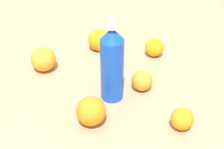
# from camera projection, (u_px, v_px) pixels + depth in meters

# --- Properties ---
(ground_plane) EXTENTS (2.40, 2.40, 0.00)m
(ground_plane) POSITION_uv_depth(u_px,v_px,m) (98.00, 94.00, 0.99)
(ground_plane) COLOR #9E7F60
(water_bottle) EXTENTS (0.07, 0.07, 0.25)m
(water_bottle) POSITION_uv_depth(u_px,v_px,m) (112.00, 64.00, 0.91)
(water_bottle) COLOR blue
(water_bottle) RESTS_ON ground_plane
(orange_0) EXTENTS (0.06, 0.06, 0.06)m
(orange_0) POSITION_uv_depth(u_px,v_px,m) (182.00, 119.00, 0.86)
(orange_0) COLOR orange
(orange_0) RESTS_ON ground_plane
(orange_1) EXTENTS (0.08, 0.08, 0.08)m
(orange_1) POSITION_uv_depth(u_px,v_px,m) (43.00, 59.00, 1.07)
(orange_1) COLOR orange
(orange_1) RESTS_ON ground_plane
(orange_2) EXTENTS (0.06, 0.06, 0.06)m
(orange_2) POSITION_uv_depth(u_px,v_px,m) (154.00, 47.00, 1.15)
(orange_2) COLOR orange
(orange_2) RESTS_ON ground_plane
(orange_3) EXTENTS (0.08, 0.08, 0.08)m
(orange_3) POSITION_uv_depth(u_px,v_px,m) (91.00, 111.00, 0.87)
(orange_3) COLOR orange
(orange_3) RESTS_ON ground_plane
(orange_4) EXTENTS (0.06, 0.06, 0.06)m
(orange_4) POSITION_uv_depth(u_px,v_px,m) (142.00, 81.00, 0.99)
(orange_4) COLOR orange
(orange_4) RESTS_ON ground_plane
(orange_5) EXTENTS (0.08, 0.08, 0.08)m
(orange_5) POSITION_uv_depth(u_px,v_px,m) (99.00, 40.00, 1.18)
(orange_5) COLOR orange
(orange_5) RESTS_ON ground_plane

